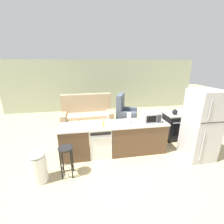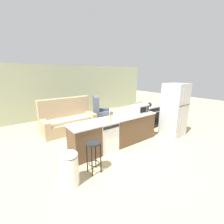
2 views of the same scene
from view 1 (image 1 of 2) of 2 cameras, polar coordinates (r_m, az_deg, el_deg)
ground_plane at (r=4.49m, az=-1.12°, el=-15.27°), size 24.00×24.00×0.00m
wall_back at (r=8.02m, az=-3.50°, el=9.97°), size 10.00×0.06×2.60m
kitchen_counter at (r=4.30m, az=2.05°, el=-10.33°), size 2.94×0.66×0.90m
dishwasher at (r=4.24m, az=-4.55°, el=-10.82°), size 0.58×0.61×0.84m
stove_range at (r=5.52m, az=22.93°, el=-4.75°), size 0.76×0.68×0.90m
refrigerator at (r=4.54m, az=30.89°, el=-4.40°), size 0.72×0.73×1.86m
microwave at (r=4.32m, az=14.44°, el=-1.79°), size 0.50×0.37×0.28m
sink_faucet at (r=4.11m, az=-1.42°, el=-2.37°), size 0.07×0.18×0.30m
paper_towel_roll at (r=4.13m, az=6.48°, el=-2.28°), size 0.14×0.14×0.28m
soap_bottle at (r=3.88m, az=-3.24°, el=-4.61°), size 0.06×0.06×0.18m
dish_soap_bottle at (r=3.95m, az=-12.40°, el=-4.64°), size 0.06×0.06×0.18m
kettle at (r=5.15m, az=22.83°, el=0.00°), size 0.21×0.17×0.19m
bar_stool at (r=3.59m, az=-17.06°, el=-15.55°), size 0.32×0.32×0.74m
trash_bin at (r=3.75m, az=-26.21°, el=-18.03°), size 0.35×0.35×0.74m
couch at (r=6.17m, az=-9.35°, el=-1.61°), size 2.03×0.96×1.27m
armchair at (r=6.56m, az=4.90°, el=-0.60°), size 1.07×1.10×1.20m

